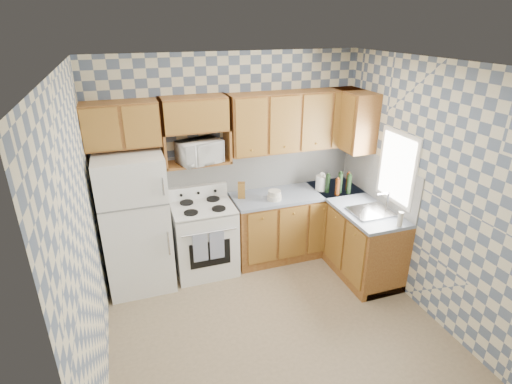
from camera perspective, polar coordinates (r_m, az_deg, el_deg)
The scene contains 31 objects.
floor at distance 4.56m, azimuth 2.59°, elevation -18.35°, with size 3.40×3.40×0.00m, color #78664C.
back_wall at distance 5.20m, azimuth -3.57°, elevation 4.47°, with size 3.40×0.02×2.70m, color slate.
right_wall at distance 4.66m, azimuth 22.80°, elevation 0.27°, with size 0.02×3.20×2.70m, color slate.
backsplash_back at distance 5.35m, azimuth 0.63°, elevation 3.37°, with size 2.60×0.01×0.56m, color silver.
backsplash_right at distance 5.27m, azimuth 16.94°, elevation 2.00°, with size 0.01×1.60×0.56m, color silver.
refrigerator at distance 4.92m, azimuth -16.78°, elevation -4.19°, with size 0.75×0.70×1.68m, color white.
stove_body at distance 5.19m, azimuth -7.38°, elevation -6.68°, with size 0.76×0.65×0.90m, color white.
cooktop at distance 4.98m, azimuth -7.65°, elevation -2.14°, with size 0.76×0.65×0.03m, color silver.
backguard at distance 5.19m, azimuth -8.33°, elevation 0.05°, with size 0.76×0.08×0.17m, color white.
dish_towel_left at distance 4.83m, azimuth -7.95°, elevation -7.87°, with size 0.18×0.03×0.37m, color navy.
dish_towel_right at distance 4.86m, azimuth -5.60°, elevation -7.51°, with size 0.18×0.03×0.37m, color navy.
base_cabinets_back at distance 5.57m, azimuth 5.74°, elevation -4.50°, with size 1.75×0.60×0.88m, color brown.
base_cabinets_right at distance 5.44m, azimuth 13.49°, elevation -5.81°, with size 0.60×1.60×0.88m, color brown.
countertop_back at distance 5.36m, azimuth 5.96°, elevation -0.17°, with size 1.77×0.63×0.04m, color slate.
countertop_right at distance 5.23m, azimuth 13.91°, elevation -1.41°, with size 0.63×1.60×0.04m, color slate.
upper_cabinets_back at distance 5.18m, azimuth 5.75°, elevation 10.09°, with size 1.75×0.33×0.74m, color brown.
upper_cabinets_fridge at distance 4.71m, azimuth -18.70°, elevation 9.12°, with size 0.82×0.33×0.50m, color brown.
upper_cabinets_right at distance 5.36m, azimuth 13.62°, elevation 9.99°, with size 0.33×0.70×0.74m, color brown.
microwave_shelf at distance 4.92m, azimuth -8.36°, elevation 4.20°, with size 0.80×0.33×0.03m, color brown.
microwave at distance 4.82m, azimuth -8.09°, elevation 5.72°, with size 0.50×0.34×0.28m, color white.
sink at distance 4.96m, azimuth 16.10°, elevation -2.74°, with size 0.48×0.40×0.03m, color #B7B7BC.
window at distance 4.93m, azimuth 19.52°, elevation 3.27°, with size 0.02×0.66×0.86m, color white.
bottle_0 at distance 5.37m, azimuth 11.91°, elevation 1.30°, with size 0.06×0.06×0.28m, color black.
bottle_1 at distance 5.38m, azimuth 13.14°, elevation 1.11°, with size 0.06×0.06×0.26m, color black.
bottle_2 at distance 5.49m, azimuth 13.04°, elevation 1.46°, with size 0.06×0.06×0.24m, color #5B270D.
bottle_3 at distance 5.30m, azimuth 11.55°, elevation 0.70°, with size 0.06×0.06×0.22m, color #5B270D.
bottle_4 at distance 5.35m, azimuth 10.19°, elevation 1.20°, with size 0.06×0.06×0.25m, color black.
knife_block at distance 5.12m, azimuth -2.10°, elevation 0.26°, with size 0.09×0.09×0.20m, color brown.
electric_kettle at distance 5.43m, azimuth 9.32°, elevation 1.28°, with size 0.15×0.15×0.20m, color white.
food_containers at distance 5.08m, azimuth 2.66°, elevation -0.45°, with size 0.18×0.18×0.12m, color beige, non-canonical shape.
soap_bottle at distance 4.70m, azimuth 19.91°, elevation -3.67°, with size 0.06×0.06×0.17m, color beige.
Camera 1 is at (-1.29, -3.15, 3.04)m, focal length 28.00 mm.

